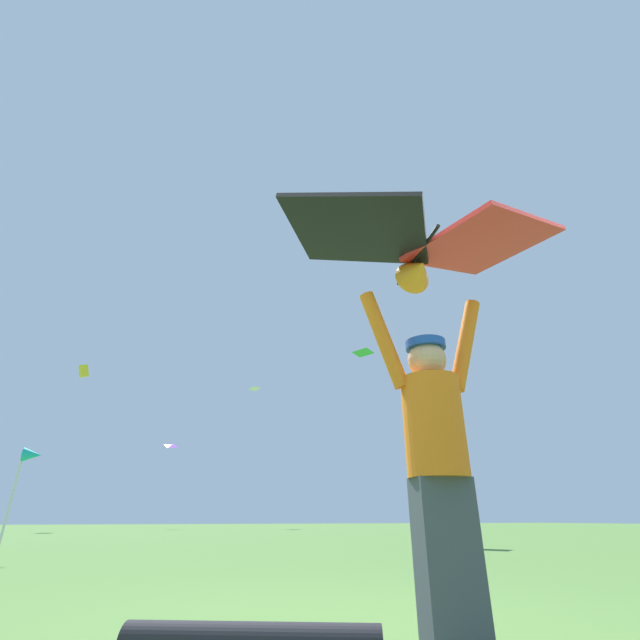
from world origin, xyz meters
The scene contains 7 objects.
kite_flyer_person centered at (0.15, -0.23, 0.94)m, with size 0.81×0.39×1.92m.
held_stunt_kite centered at (0.13, -0.32, 2.27)m, with size 1.92×1.16×0.42m.
distant_kite_purple_high_left centered at (-0.31, 31.97, 5.42)m, with size 1.06×0.99×0.54m.
distant_kite_white_high_right centered at (5.98, 34.47, 10.90)m, with size 1.09×1.08×0.26m.
distant_kite_green_far_center centered at (5.14, 10.96, 6.03)m, with size 0.70×0.70×0.13m.
distant_kite_yellow_low_right centered at (-6.80, 30.82, 9.98)m, with size 0.82×0.73×0.93m.
marker_flag centered at (-3.37, 6.87, 1.53)m, with size 0.30×0.24×1.76m.
Camera 1 is at (-1.32, -2.40, 0.62)m, focal length 24.75 mm.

